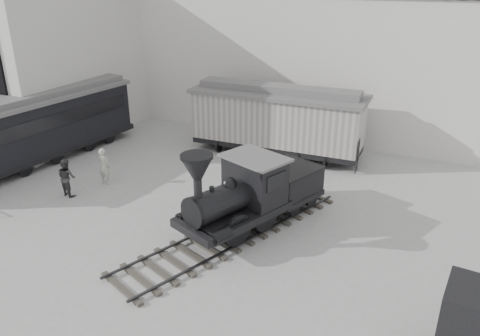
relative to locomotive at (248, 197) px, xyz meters
The scene contains 8 objects.
ground 3.74m from the locomotive, 111.37° to the right, with size 90.00×90.00×0.00m, color #9E9E9B.
north_wall 12.53m from the locomotive, 96.20° to the left, with size 34.00×2.51×11.00m.
west_pavilion 17.43m from the locomotive, 156.96° to the left, with size 7.00×12.11×9.00m.
locomotive is the anchor object (origin of this frame).
boxcar 8.21m from the locomotive, 103.62° to the left, with size 9.37×3.22×3.80m.
passenger_coach 12.80m from the locomotive, behind, with size 3.95×12.97×3.42m.
visitor_a 7.83m from the locomotive, behind, with size 0.64×0.42×1.76m, color beige.
visitor_b 8.49m from the locomotive, behind, with size 0.84×0.65×1.72m, color #343434.
Camera 1 is at (7.85, -11.30, 9.29)m, focal length 35.00 mm.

